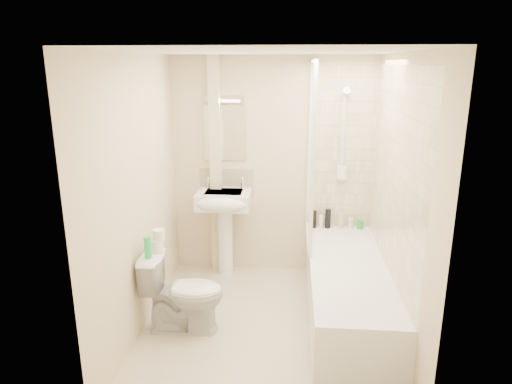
{
  "coord_description": "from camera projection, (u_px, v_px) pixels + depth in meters",
  "views": [
    {
      "loc": [
        0.22,
        -3.66,
        2.31
      ],
      "look_at": [
        -0.1,
        0.2,
        1.22
      ],
      "focal_mm": 32.0,
      "sensor_mm": 36.0,
      "label": 1
    }
  ],
  "objects": [
    {
      "name": "floor",
      "position": [
        265.0,
        327.0,
        4.15
      ],
      "size": [
        2.5,
        2.5,
        0.0
      ],
      "primitive_type": "plane",
      "color": "beige",
      "rests_on": "ground"
    },
    {
      "name": "wall_back",
      "position": [
        273.0,
        168.0,
        5.02
      ],
      "size": [
        2.2,
        0.02,
        2.4
      ],
      "primitive_type": "cube",
      "color": "beige",
      "rests_on": "ground"
    },
    {
      "name": "wall_left",
      "position": [
        138.0,
        198.0,
        3.91
      ],
      "size": [
        0.02,
        2.5,
        2.4
      ],
      "primitive_type": "cube",
      "color": "beige",
      "rests_on": "ground"
    },
    {
      "name": "wall_right",
      "position": [
        399.0,
        204.0,
        3.74
      ],
      "size": [
        0.02,
        2.5,
        2.4
      ],
      "primitive_type": "cube",
      "color": "beige",
      "rests_on": "ground"
    },
    {
      "name": "ceiling",
      "position": [
        266.0,
        51.0,
        3.5
      ],
      "size": [
        2.2,
        2.5,
        0.02
      ],
      "primitive_type": "cube",
      "color": "white",
      "rests_on": "wall_back"
    },
    {
      "name": "tile_back",
      "position": [
        342.0,
        149.0,
        4.89
      ],
      "size": [
        0.7,
        0.01,
        1.75
      ],
      "primitive_type": "cube",
      "color": "beige",
      "rests_on": "wall_back"
    },
    {
      "name": "tile_right",
      "position": [
        395.0,
        172.0,
        3.87
      ],
      "size": [
        0.01,
        2.1,
        1.75
      ],
      "primitive_type": "cube",
      "color": "beige",
      "rests_on": "wall_right"
    },
    {
      "name": "pipe_boxing",
      "position": [
        216.0,
        168.0,
        5.02
      ],
      "size": [
        0.12,
        0.12,
        2.4
      ],
      "primitive_type": "cube",
      "color": "beige",
      "rests_on": "ground"
    },
    {
      "name": "splashback",
      "position": [
        226.0,
        182.0,
        5.1
      ],
      "size": [
        0.6,
        0.02,
        0.3
      ],
      "primitive_type": "cube",
      "color": "beige",
      "rests_on": "wall_back"
    },
    {
      "name": "mirror",
      "position": [
        225.0,
        133.0,
        4.95
      ],
      "size": [
        0.46,
        0.01,
        0.6
      ],
      "primitive_type": "cube",
      "color": "white",
      "rests_on": "wall_back"
    },
    {
      "name": "strip_light",
      "position": [
        224.0,
        99.0,
        4.83
      ],
      "size": [
        0.42,
        0.07,
        0.07
      ],
      "primitive_type": "cube",
      "color": "silver",
      "rests_on": "wall_back"
    },
    {
      "name": "bathtub",
      "position": [
        347.0,
        291.0,
        4.21
      ],
      "size": [
        0.7,
        2.1,
        0.55
      ],
      "color": "white",
      "rests_on": "ground"
    },
    {
      "name": "shower_screen",
      "position": [
        311.0,
        154.0,
        4.49
      ],
      "size": [
        0.04,
        0.92,
        1.8
      ],
      "color": "white",
      "rests_on": "bathtub"
    },
    {
      "name": "shower_fixture",
      "position": [
        343.0,
        138.0,
        4.82
      ],
      "size": [
        0.1,
        0.16,
        0.99
      ],
      "color": "white",
      "rests_on": "wall_back"
    },
    {
      "name": "pedestal_sink",
      "position": [
        224.0,
        210.0,
        4.95
      ],
      "size": [
        0.58,
        0.51,
        1.11
      ],
      "color": "white",
      "rests_on": "ground"
    },
    {
      "name": "bottle_black_a",
      "position": [
        313.0,
        219.0,
        5.05
      ],
      "size": [
        0.07,
        0.07,
        0.19
      ],
      "primitive_type": "cylinder",
      "color": "black",
      "rests_on": "bathtub"
    },
    {
      "name": "bottle_white_a",
      "position": [
        321.0,
        221.0,
        5.05
      ],
      "size": [
        0.05,
        0.05,
        0.14
      ],
      "primitive_type": "cylinder",
      "color": "white",
      "rests_on": "bathtub"
    },
    {
      "name": "bottle_black_b",
      "position": [
        328.0,
        219.0,
        5.04
      ],
      "size": [
        0.06,
        0.06,
        0.21
      ],
      "primitive_type": "cylinder",
      "color": "black",
      "rests_on": "bathtub"
    },
    {
      "name": "bottle_cream",
      "position": [
        341.0,
        221.0,
        5.03
      ],
      "size": [
        0.06,
        0.06,
        0.17
      ],
      "primitive_type": "cylinder",
      "color": "beige",
      "rests_on": "bathtub"
    },
    {
      "name": "bottle_white_b",
      "position": [
        350.0,
        223.0,
        5.03
      ],
      "size": [
        0.05,
        0.05,
        0.12
      ],
      "primitive_type": "cylinder",
      "color": "silver",
      "rests_on": "bathtub"
    },
    {
      "name": "bottle_green",
      "position": [
        360.0,
        225.0,
        5.03
      ],
      "size": [
        0.07,
        0.07,
        0.09
      ],
      "primitive_type": "cylinder",
      "color": "green",
      "rests_on": "bathtub"
    },
    {
      "name": "toilet",
      "position": [
        183.0,
        292.0,
        4.03
      ],
      "size": [
        0.43,
        0.72,
        0.72
      ],
      "primitive_type": "imported",
      "rotation": [
        0.0,
        0.0,
        1.59
      ],
      "color": "white",
      "rests_on": "ground"
    },
    {
      "name": "toilet_roll_lower",
      "position": [
        157.0,
        246.0,
        3.99
      ],
      "size": [
        0.11,
        0.11,
        0.11
      ],
      "primitive_type": "cylinder",
      "color": "white",
      "rests_on": "toilet"
    },
    {
      "name": "toilet_roll_upper",
      "position": [
        159.0,
        235.0,
        3.97
      ],
      "size": [
        0.1,
        0.1,
        0.09
      ],
      "primitive_type": "cylinder",
      "color": "white",
      "rests_on": "toilet_roll_lower"
    },
    {
      "name": "green_bottle",
      "position": [
        148.0,
        247.0,
        3.85
      ],
      "size": [
        0.06,
        0.06,
        0.19
      ],
      "primitive_type": "cylinder",
      "color": "#29C75D",
      "rests_on": "toilet"
    }
  ]
}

